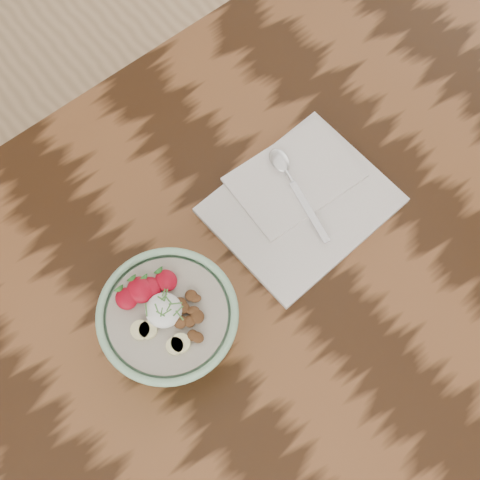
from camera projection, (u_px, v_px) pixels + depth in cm
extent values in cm
cube|color=black|center=(308.00, 284.00, 94.10)|extent=(160.00, 90.00, 4.00)
cylinder|color=#4C2D19|center=(422.00, 33.00, 156.28)|extent=(7.00, 7.00, 71.00)
cylinder|color=#8EBF98|center=(174.00, 332.00, 88.95)|extent=(7.65, 7.65, 1.09)
torus|color=#8EBF98|center=(167.00, 315.00, 80.66)|extent=(17.39, 17.39, 1.00)
cylinder|color=#C2B4A1|center=(168.00, 316.00, 81.17)|extent=(14.75, 14.75, 0.91)
ellipsoid|color=white|center=(164.00, 310.00, 80.06)|extent=(4.46, 4.46, 2.45)
ellipsoid|color=#9C0718|center=(127.00, 299.00, 80.73)|extent=(2.66, 2.93, 1.46)
cone|color=#286623|center=(120.00, 291.00, 80.80)|extent=(1.40, 1.03, 1.52)
ellipsoid|color=#9C0718|center=(140.00, 290.00, 80.99)|extent=(3.21, 3.53, 1.76)
cone|color=#286623|center=(133.00, 280.00, 81.13)|extent=(1.40, 1.03, 1.52)
ellipsoid|color=#9C0718|center=(166.00, 280.00, 81.59)|extent=(2.67, 2.94, 1.47)
cone|color=#286623|center=(160.00, 272.00, 81.65)|extent=(1.40, 1.03, 1.52)
ellipsoid|color=#9C0718|center=(151.00, 287.00, 81.29)|extent=(2.57, 2.82, 1.41)
cone|color=#286623|center=(145.00, 280.00, 81.34)|extent=(1.40, 1.03, 1.52)
cylinder|color=#F1E99F|center=(148.00, 330.00, 79.64)|extent=(2.18, 2.18, 0.70)
cylinder|color=#F1E99F|center=(181.00, 343.00, 79.05)|extent=(2.33, 2.33, 0.70)
cylinder|color=#F1E99F|center=(140.00, 330.00, 79.64)|extent=(2.36, 2.36, 0.70)
cylinder|color=#F1E99F|center=(175.00, 346.00, 78.92)|extent=(2.09, 2.09, 0.70)
ellipsoid|color=brown|center=(193.00, 311.00, 80.37)|extent=(1.93, 1.83, 1.07)
ellipsoid|color=brown|center=(195.00, 298.00, 80.98)|extent=(1.81, 1.74, 0.74)
ellipsoid|color=brown|center=(188.00, 310.00, 80.53)|extent=(1.18, 1.41, 0.74)
ellipsoid|color=brown|center=(192.00, 335.00, 79.29)|extent=(1.98, 1.98, 1.03)
ellipsoid|color=brown|center=(197.00, 337.00, 79.12)|extent=(1.88, 2.07, 0.87)
ellipsoid|color=brown|center=(183.00, 308.00, 80.51)|extent=(1.65, 1.55, 0.95)
ellipsoid|color=brown|center=(191.00, 295.00, 81.08)|extent=(2.15, 2.15, 0.96)
ellipsoid|color=brown|center=(197.00, 317.00, 80.03)|extent=(2.20, 2.24, 0.97)
ellipsoid|color=brown|center=(180.00, 322.00, 79.81)|extent=(1.89, 1.87, 1.32)
ellipsoid|color=brown|center=(181.00, 303.00, 80.70)|extent=(1.85, 1.99, 0.94)
ellipsoid|color=brown|center=(190.00, 321.00, 79.90)|extent=(1.92, 1.97, 1.13)
cylinder|color=#457933|center=(161.00, 314.00, 78.73)|extent=(0.62, 1.17, 0.22)
cylinder|color=#457933|center=(175.00, 303.00, 79.19)|extent=(1.42, 1.02, 0.23)
cylinder|color=#457933|center=(169.00, 300.00, 79.35)|extent=(0.18, 1.03, 0.22)
cylinder|color=#457933|center=(178.00, 311.00, 78.86)|extent=(1.64, 0.44, 0.24)
cylinder|color=#457933|center=(164.00, 293.00, 79.70)|extent=(0.91, 0.67, 0.21)
cylinder|color=#457933|center=(161.00, 299.00, 79.41)|extent=(0.50, 1.07, 0.22)
cylinder|color=#457933|center=(166.00, 295.00, 79.58)|extent=(1.27, 1.08, 0.23)
cylinder|color=#457933|center=(167.00, 312.00, 78.81)|extent=(1.16, 0.28, 0.22)
cylinder|color=#457933|center=(164.00, 297.00, 79.49)|extent=(1.03, 0.36, 0.21)
cylinder|color=#457933|center=(180.00, 315.00, 78.65)|extent=(0.18, 1.47, 0.23)
cylinder|color=#457933|center=(157.00, 309.00, 78.96)|extent=(0.53, 1.27, 0.22)
cylinder|color=#457933|center=(162.00, 312.00, 78.80)|extent=(0.94, 0.88, 0.22)
cylinder|color=#457933|center=(169.00, 307.00, 79.04)|extent=(1.13, 0.62, 0.22)
cylinder|color=#457933|center=(146.00, 310.00, 78.90)|extent=(0.98, 1.47, 0.24)
cube|color=white|center=(301.00, 205.00, 95.94)|extent=(25.36, 20.94, 0.94)
cube|color=white|center=(295.00, 177.00, 96.75)|extent=(18.37, 13.05, 0.56)
cube|color=silver|center=(309.00, 212.00, 94.24)|extent=(3.12, 10.29, 0.31)
cylinder|color=silver|center=(288.00, 175.00, 96.25)|extent=(1.18, 2.76, 0.63)
ellipsoid|color=silver|center=(279.00, 160.00, 97.00)|extent=(3.54, 4.60, 0.85)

